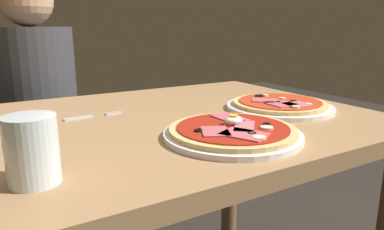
% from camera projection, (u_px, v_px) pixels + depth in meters
% --- Properties ---
extents(dining_table, '(1.19, 0.85, 0.75)m').
position_uv_depth(dining_table, '(154.00, 160.00, 0.97)').
color(dining_table, '#9E754C').
rests_on(dining_table, ground).
extents(pizza_foreground, '(0.31, 0.31, 0.05)m').
position_uv_depth(pizza_foreground, '(233.00, 132.00, 0.78)').
color(pizza_foreground, white).
rests_on(pizza_foreground, dining_table).
extents(pizza_across_left, '(0.31, 0.31, 0.03)m').
position_uv_depth(pizza_across_left, '(280.00, 105.00, 1.05)').
color(pizza_across_left, white).
rests_on(pizza_across_left, dining_table).
extents(water_glass_near, '(0.08, 0.08, 0.11)m').
position_uv_depth(water_glass_near, '(33.00, 155.00, 0.55)').
color(water_glass_near, silver).
rests_on(water_glass_near, dining_table).
extents(fork, '(0.16, 0.03, 0.00)m').
position_uv_depth(fork, '(89.00, 117.00, 0.96)').
color(fork, silver).
rests_on(fork, dining_table).
extents(diner_person, '(0.32, 0.32, 1.18)m').
position_uv_depth(diner_person, '(40.00, 130.00, 1.50)').
color(diner_person, black).
rests_on(diner_person, ground).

